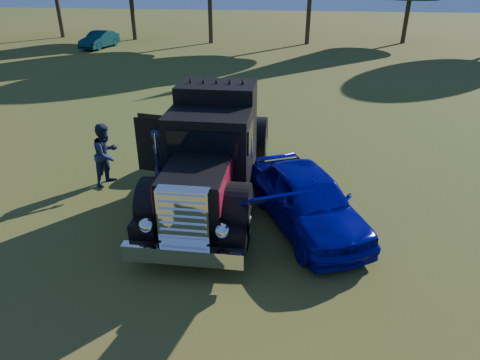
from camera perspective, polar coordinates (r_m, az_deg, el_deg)
name	(u,v)px	position (r m, az deg, el deg)	size (l,w,h in m)	color
ground	(139,259)	(9.81, -13.36, -10.17)	(120.00, 120.00, 0.00)	#345D1B
diamond_t_truck	(212,157)	(11.27, -3.76, 3.12)	(3.37, 7.16, 3.00)	black
hotrod_coupe	(307,199)	(10.44, 8.97, -2.51)	(3.38, 4.62, 1.89)	#070DAA
spectator_near	(162,164)	(11.75, -10.39, 2.11)	(0.71, 0.47, 1.95)	#1D1F45
spectator_far	(106,154)	(12.90, -17.38, 3.30)	(0.89, 0.70, 1.84)	#1E2347
distant_teal_car	(99,40)	(36.93, -18.24, 17.35)	(1.34, 3.85, 1.27)	#0A413D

